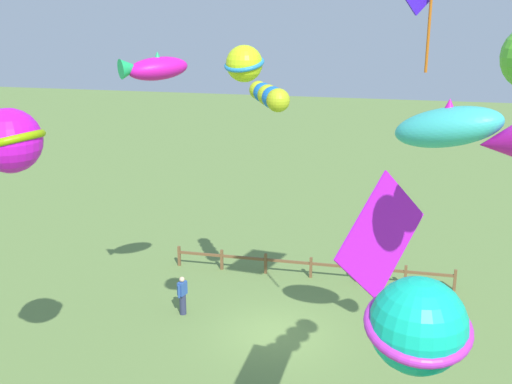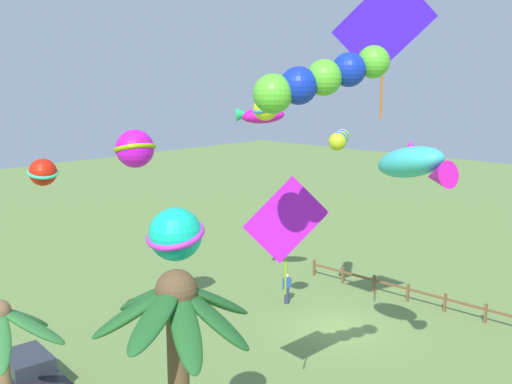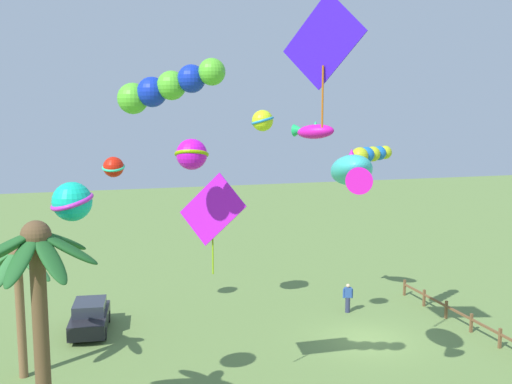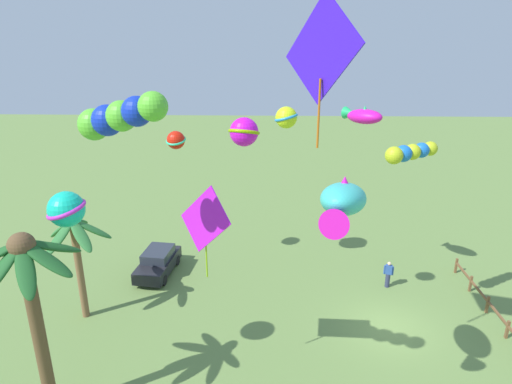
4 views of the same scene
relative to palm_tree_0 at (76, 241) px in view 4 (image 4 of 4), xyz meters
The scene contains 16 objects.
ground_plane 15.90m from the palm_tree_0, 92.27° to the right, with size 120.00×120.00×0.00m, color olive.
palm_tree_0 is the anchor object (origin of this frame).
palm_tree_1 6.47m from the palm_tree_0, 169.57° to the right, with size 3.54×3.80×7.56m.
rail_fence 21.02m from the palm_tree_0, 93.31° to the right, with size 12.45×0.12×0.95m.
parked_car_0 6.23m from the palm_tree_0, 31.49° to the right, with size 4.08×2.16×1.51m.
spectator_0 16.81m from the palm_tree_0, 78.60° to the right, with size 0.33×0.53×1.59m.
kite_ball_0 10.15m from the palm_tree_0, 60.12° to the right, with size 2.16×2.17×1.57m.
kite_ball_1 6.52m from the palm_tree_0, 155.91° to the right, with size 1.71×1.70×1.28m.
kite_diamond_2 14.93m from the palm_tree_0, 115.29° to the right, with size 2.73×2.06×4.67m.
kite_ball_3 7.51m from the palm_tree_0, 39.38° to the right, with size 1.38×1.38×1.02m.
kite_tube_4 16.07m from the palm_tree_0, 91.14° to the right, with size 1.76×2.57×0.77m.
kite_tube_5 11.20m from the palm_tree_0, 143.86° to the right, with size 2.22×3.02×1.62m.
kite_fish_6 13.82m from the palm_tree_0, 117.29° to the right, with size 3.52×2.26×1.64m.
kite_fish_7 15.33m from the palm_tree_0, 77.29° to the right, with size 2.25×2.11×0.96m.
kite_diamond_8 8.75m from the palm_tree_0, 121.90° to the right, with size 1.72×2.08×3.70m.
kite_ball_9 11.76m from the palm_tree_0, 94.39° to the right, with size 1.26×1.25×0.91m.
Camera 4 is at (-18.65, 6.03, 13.71)m, focal length 31.37 mm.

